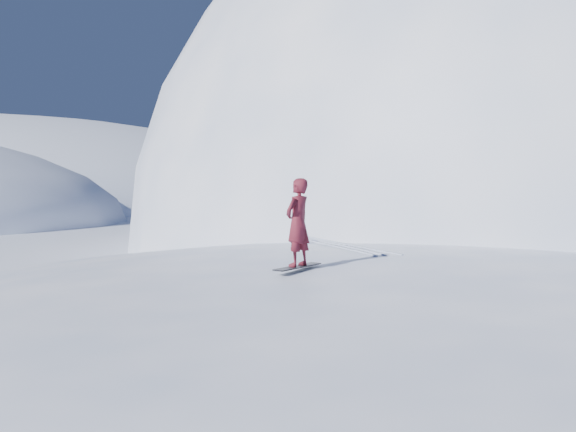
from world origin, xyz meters
name	(u,v)px	position (x,y,z in m)	size (l,w,h in m)	color
ground	(434,377)	(0.00, 0.00, 0.00)	(400.00, 400.00, 0.00)	white
near_ridge	(416,339)	(1.00, 3.00, 0.00)	(36.00, 28.00, 4.80)	white
summit_peak	(538,242)	(22.00, 26.00, 0.00)	(60.00, 56.00, 56.00)	white
peak_shoulder	(429,256)	(10.00, 20.00, 0.00)	(28.00, 24.00, 18.00)	white
wind_bumps	(374,351)	(-0.56, 2.12, 0.00)	(16.00, 14.40, 1.00)	white
snowboard	(298,267)	(-2.85, 0.98, 2.41)	(1.51, 0.28, 0.03)	black
snowboarder	(298,222)	(-2.85, 0.98, 3.41)	(0.72, 0.47, 1.97)	maroon
board_tracks	(338,244)	(-0.48, 5.47, 2.42)	(1.66, 5.95, 0.04)	silver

